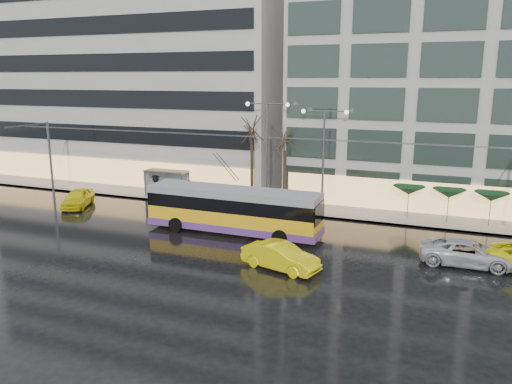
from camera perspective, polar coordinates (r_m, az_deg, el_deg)
The scene contains 21 objects.
ground at distance 35.78m, azimuth -7.81°, elevation -5.46°, with size 140.00×140.00×0.00m, color black.
sidewalk at distance 47.32m, azimuth 2.57°, elevation -0.68°, with size 80.00×10.00×0.15m, color gray.
kerb at distance 42.81m, azimuth 0.43°, elevation -2.14°, with size 80.00×0.10×0.15m, color slate.
building_left at distance 58.56m, azimuth -12.96°, elevation 12.58°, with size 34.00×14.00×22.00m, color #ABA8A3.
building_right at distance 48.62m, azimuth 24.73°, elevation 13.49°, with size 32.00×14.00×25.00m, color #ABA8A3.
trolleybus at distance 36.66m, azimuth -2.62°, elevation -2.23°, with size 13.07×5.15×6.05m.
catenary at distance 41.26m, azimuth -1.41°, elevation 3.22°, with size 42.24×5.12×7.00m.
bus_shelter at distance 48.34m, azimuth -10.44°, elevation 1.70°, with size 4.20×1.60×2.51m.
street_lamp_near at distance 43.28m, azimuth 1.27°, elevation 6.01°, with size 3.96×0.36×9.03m.
street_lamp_far at distance 41.88m, azimuth 7.74°, elevation 5.28°, with size 3.96×0.36×8.53m.
tree_a at distance 43.88m, azimuth -0.48°, elevation 7.55°, with size 3.20×3.20×8.40m.
tree_b at distance 43.12m, azimuth 3.35°, elevation 6.51°, with size 3.20×3.20×7.70m.
parasol_a at distance 41.58m, azimuth 17.07°, elevation 0.19°, with size 2.50×2.50×2.65m.
parasol_b at distance 41.49m, azimuth 21.19°, elevation -0.15°, with size 2.50×2.50×2.65m.
parasol_c at distance 41.62m, azimuth 25.31°, elevation -0.49°, with size 2.50×2.50×2.65m.
taxi_a at distance 46.93m, azimuth -19.68°, elevation -0.65°, with size 1.88×4.67×1.59m, color yellow.
taxi_b at distance 30.08m, azimuth 2.82°, elevation -7.38°, with size 1.68×4.81×1.59m, color yellow.
sedan_silver at distance 33.33m, azimuth 23.05°, elevation -6.40°, with size 2.60×5.63×1.57m, color silver.
pedestrian_a at distance 47.14m, azimuth -7.66°, elevation 1.05°, with size 1.21×1.22×2.19m.
pedestrian_b at distance 46.57m, azimuth -7.06°, elevation 0.20°, with size 0.90×0.72×1.74m.
pedestrian_c at distance 48.17m, azimuth -11.35°, elevation 0.80°, with size 1.43×1.16×2.11m.
Camera 1 is at (16.76, -29.54, 11.26)m, focal length 35.00 mm.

